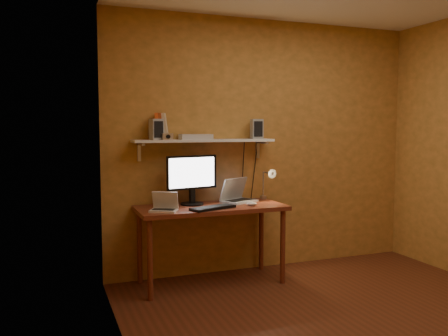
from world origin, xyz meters
name	(u,v)px	position (x,y,z in m)	size (l,w,h in m)	color
room	(360,154)	(0.00, 0.00, 1.30)	(3.44, 3.24, 2.64)	#5C2717
desk	(211,215)	(-0.72, 1.28, 0.66)	(1.40, 0.60, 0.75)	maroon
wall_shelf	(204,141)	(-0.72, 1.47, 1.36)	(1.40, 0.25, 0.21)	white
monitor	(192,177)	(-0.87, 1.41, 1.02)	(0.52, 0.26, 0.47)	black
laptop	(237,195)	(-0.40, 1.43, 0.81)	(0.40, 0.36, 0.24)	#96999E
netbook	(164,206)	(-1.20, 1.15, 0.80)	(0.28, 0.26, 0.17)	silver
keyboard	(213,208)	(-0.76, 1.11, 0.76)	(0.44, 0.15, 0.02)	black
mouse	(252,204)	(-0.36, 1.15, 0.77)	(0.10, 0.06, 0.04)	silver
desk_lamp	(268,180)	(-0.06, 1.41, 0.96)	(0.09, 0.23, 0.38)	silver
speaker_left	(156,129)	(-1.20, 1.46, 1.47)	(0.11, 0.11, 0.20)	#96999E
speaker_right	(257,129)	(-0.16, 1.48, 1.47)	(0.11, 0.11, 0.20)	#96999E
books	(162,126)	(-1.14, 1.50, 1.50)	(0.18, 0.18, 0.25)	#E7561F
shelf_camera	(168,137)	(-1.11, 1.39, 1.41)	(0.10, 0.05, 0.06)	silver
router	(196,137)	(-0.81, 1.47, 1.40)	(0.30, 0.20, 0.05)	silver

